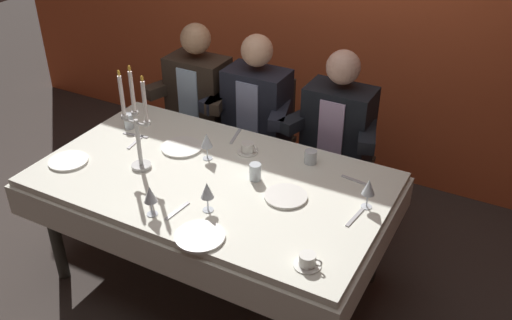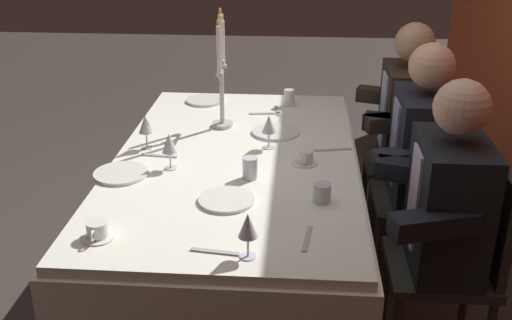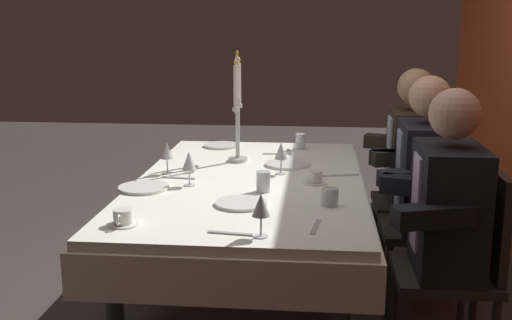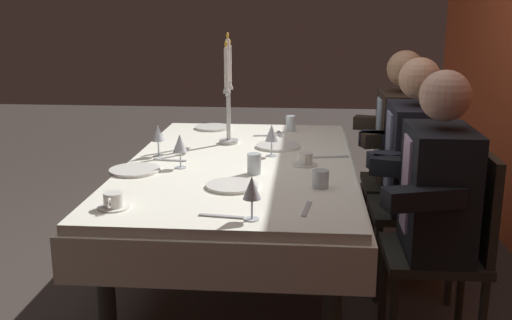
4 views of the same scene
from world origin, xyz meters
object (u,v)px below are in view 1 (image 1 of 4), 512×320
object	(u,v)px
dinner_plate_1	(68,161)
water_tumbler_2	(129,121)
dinner_plate_0	(286,196)
candelabra	(137,128)
dinner_plate_3	(200,237)
seated_diner_1	(257,106)
coffee_cup_1	(308,261)
dinner_plate_2	(182,147)
wine_glass_0	(207,191)
seated_diner_0	(199,93)
wine_glass_1	(150,195)
dining_table	(212,194)
coffee_cup_0	(248,148)
water_tumbler_0	(255,172)
wine_glass_2	(207,141)
seated_diner_2	(339,126)
water_tumbler_1	(311,157)
wine_glass_3	(369,188)

from	to	relation	value
dinner_plate_1	water_tumbler_2	world-z (taller)	water_tumbler_2
dinner_plate_0	water_tumbler_2	size ratio (longest dim) A/B	2.35
candelabra	dinner_plate_0	xyz separation A→B (m)	(0.84, 0.12, -0.24)
dinner_plate_3	seated_diner_1	distance (m)	1.42
coffee_cup_1	dinner_plate_2	bearing A→B (deg)	151.50
wine_glass_0	seated_diner_0	bearing A→B (deg)	125.11
wine_glass_1	coffee_cup_1	bearing A→B (deg)	1.66
candelabra	dinner_plate_0	distance (m)	0.88
dining_table	wine_glass_1	bearing A→B (deg)	-99.51
dining_table	water_tumbler_2	xyz separation A→B (m)	(-0.75, 0.23, 0.17)
dining_table	wine_glass_1	size ratio (longest dim) A/B	11.83
coffee_cup_0	coffee_cup_1	distance (m)	1.01
water_tumbler_0	coffee_cup_1	size ratio (longest dim) A/B	0.72
wine_glass_2	candelabra	bearing A→B (deg)	-136.92
dining_table	candelabra	xyz separation A→B (m)	(-0.39, -0.11, 0.37)
coffee_cup_0	seated_diner_1	size ratio (longest dim) A/B	0.11
dinner_plate_0	wine_glass_0	size ratio (longest dim) A/B	1.37
dinner_plate_2	wine_glass_1	world-z (taller)	wine_glass_1
coffee_cup_1	dinner_plate_1	bearing A→B (deg)	174.65
dining_table	seated_diner_2	xyz separation A→B (m)	(0.40, 0.89, 0.11)
wine_glass_2	water_tumbler_1	world-z (taller)	wine_glass_2
dining_table	candelabra	distance (m)	0.55
water_tumbler_2	wine_glass_3	bearing A→B (deg)	-3.43
seated_diner_0	wine_glass_2	bearing A→B (deg)	-53.70
dinner_plate_1	wine_glass_0	world-z (taller)	wine_glass_0
dining_table	coffee_cup_0	xyz separation A→B (m)	(0.05, 0.32, 0.15)
seated_diner_1	seated_diner_2	xyz separation A→B (m)	(0.59, 0.00, 0.00)
water_tumbler_0	coffee_cup_1	bearing A→B (deg)	-43.09
dining_table	seated_diner_2	distance (m)	0.98
dinner_plate_1	coffee_cup_1	xyz separation A→B (m)	(1.54, -0.14, 0.02)
dinner_plate_3	wine_glass_3	world-z (taller)	wine_glass_3
dining_table	coffee_cup_0	world-z (taller)	coffee_cup_0
wine_glass_2	seated_diner_0	distance (m)	0.92
dinner_plate_3	dinner_plate_2	bearing A→B (deg)	130.50
dinner_plate_1	dinner_plate_2	world-z (taller)	same
wine_glass_3	candelabra	bearing A→B (deg)	-168.91
wine_glass_1	seated_diner_0	xyz separation A→B (m)	(-0.59, 1.32, -0.12)
wine_glass_1	dining_table	bearing A→B (deg)	80.49
dining_table	water_tumbler_0	bearing A→B (deg)	21.19
water_tumbler_2	seated_diner_0	size ratio (longest dim) A/B	0.08
seated_diner_1	candelabra	bearing A→B (deg)	-101.34
wine_glass_2	seated_diner_2	bearing A→B (deg)	55.24
dinner_plate_2	wine_glass_2	bearing A→B (deg)	-7.63
dinner_plate_2	wine_glass_1	size ratio (longest dim) A/B	1.48
candelabra	seated_diner_1	distance (m)	1.05
wine_glass_0	candelabra	bearing A→B (deg)	163.47
seated_diner_1	seated_diner_2	size ratio (longest dim) A/B	1.00
dinner_plate_3	coffee_cup_0	xyz separation A→B (m)	(-0.18, 0.79, 0.02)
dinner_plate_2	seated_diner_2	bearing A→B (deg)	45.16
dinner_plate_0	coffee_cup_0	xyz separation A→B (m)	(-0.39, 0.30, 0.02)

